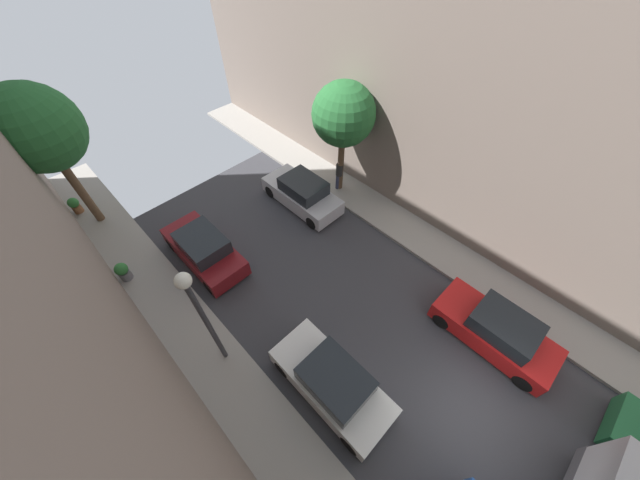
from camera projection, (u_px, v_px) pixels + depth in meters
ground at (470, 411)px, 10.64m from camera, size 32.00×32.00×0.00m
sidewalk_right at (536, 312)px, 12.85m from camera, size 2.00×44.00×0.15m
parked_car_left_2 at (333, 382)px, 10.53m from camera, size 1.78×4.20×1.57m
parked_car_left_3 at (204, 249)px, 14.06m from camera, size 1.78×4.20×1.57m
parked_car_right_2 at (496, 330)px, 11.68m from camera, size 1.78×4.20×1.57m
parked_car_right_3 at (302, 193)px, 16.35m from camera, size 1.78×4.20×1.57m
pedestrian at (339, 173)px, 16.81m from camera, size 0.40×0.36×1.72m
street_tree_0 at (36, 130)px, 12.35m from camera, size 3.33×3.33×6.50m
street_tree_1 at (344, 115)px, 14.41m from camera, size 2.83×2.83×5.53m
potted_plant_3 at (75, 205)px, 16.00m from camera, size 0.49×0.49×0.83m
potted_plant_5 at (123, 271)px, 13.45m from camera, size 0.52×0.52×0.88m
lamp_post at (199, 309)px, 9.14m from camera, size 0.44×0.44×4.99m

